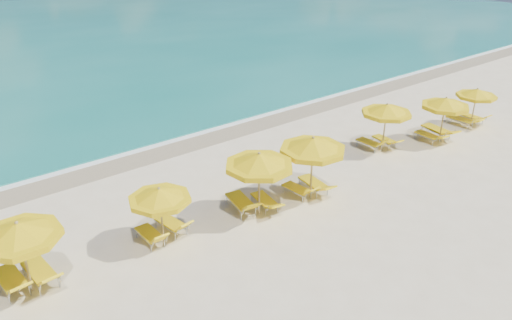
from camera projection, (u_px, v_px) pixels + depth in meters
ground_plane at (280, 200)px, 19.73m from camera, size 120.00×120.00×0.00m
wet_sand_band at (183, 142)px, 24.96m from camera, size 120.00×2.60×0.01m
foam_line at (175, 137)px, 25.52m from camera, size 120.00×1.20×0.03m
whitecap_near at (4, 116)px, 28.36m from camera, size 14.00×0.36×0.05m
whitecap_far at (162, 56)px, 41.19m from camera, size 18.00×0.30×0.05m
umbrella_1 at (18, 232)px, 13.98m from camera, size 3.12×3.12×2.43m
umbrella_2 at (159, 196)px, 16.35m from camera, size 2.23×2.23×2.14m
umbrella_3 at (259, 162)px, 17.84m from camera, size 3.15×3.15×2.57m
umbrella_4 at (313, 146)px, 19.02m from camera, size 3.21×3.21×2.62m
umbrella_5 at (387, 110)px, 23.26m from camera, size 3.01×3.01×2.38m
umbrella_6 at (445, 103)px, 24.20m from camera, size 2.72×2.72×2.35m
umbrella_7 at (477, 94)px, 26.27m from camera, size 2.61×2.61×2.11m
lounger_1_left at (12, 283)px, 14.79m from camera, size 0.77×1.98×0.86m
lounger_1_right at (41, 276)px, 15.12m from camera, size 0.79×1.98×0.87m
lounger_2_left at (151, 238)px, 17.00m from camera, size 0.57×1.61×0.80m
lounger_2_right at (172, 226)px, 17.63m from camera, size 0.78×1.72×0.79m
lounger_3_left at (241, 205)px, 18.88m from camera, size 1.02×2.04×0.90m
lounger_3_right at (265, 203)px, 19.10m from camera, size 0.85×1.80×0.65m
lounger_4_left at (298, 192)px, 19.92m from camera, size 0.65×1.63×0.74m
lounger_4_right at (314, 186)px, 20.29m from camera, size 0.86×1.94×0.72m
lounger_5_left at (370, 145)px, 24.12m from camera, size 0.57×1.59×0.79m
lounger_5_right at (385, 142)px, 24.46m from camera, size 0.71×1.69×0.64m
lounger_6_left at (428, 138)px, 24.95m from camera, size 0.68×1.75×0.64m
lounger_6_right at (436, 132)px, 25.49m from camera, size 0.97×2.12×0.73m
lounger_7_left at (461, 122)px, 26.91m from camera, size 0.70×1.92×0.68m
lounger_7_right at (472, 119)px, 27.34m from camera, size 0.60×1.64×0.71m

